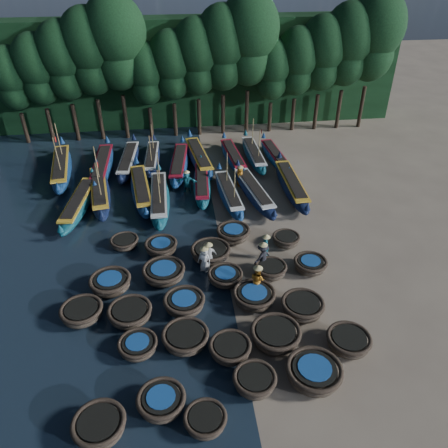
{
  "coord_description": "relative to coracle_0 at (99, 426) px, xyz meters",
  "views": [
    {
      "loc": [
        -2.57,
        -20.29,
        16.35
      ],
      "look_at": [
        0.24,
        2.06,
        1.3
      ],
      "focal_mm": 35.0,
      "sensor_mm": 36.0,
      "label": 1
    }
  ],
  "objects": [
    {
      "name": "tree_10",
      "position": [
        13.15,
        30.08,
        5.5
      ],
      "size": [
        3.68,
        3.68,
        8.68
      ],
      "color": "black",
      "rests_on": "ground"
    },
    {
      "name": "long_boat_14",
      "position": [
        5.69,
        23.57,
        0.11
      ],
      "size": [
        2.57,
        8.56,
        1.52
      ],
      "rotation": [
        0.0,
        0.0,
        0.13
      ],
      "color": "navy",
      "rests_on": "ground"
    },
    {
      "name": "fisherman_2",
      "position": [
        7.58,
        7.24,
        0.44
      ],
      "size": [
        1.0,
        1.05,
        1.91
      ],
      "rotation": [
        0.0,
        0.0,
        2.17
      ],
      "color": "#B76C18",
      "rests_on": "ground"
    },
    {
      "name": "coracle_4",
      "position": [
        8.97,
        1.36,
        0.01
      ],
      "size": [
        2.64,
        2.64,
        0.83
      ],
      "rotation": [
        0.0,
        0.0,
        0.14
      ],
      "color": "#4D3F30",
      "rests_on": "ground"
    },
    {
      "name": "coracle_17",
      "position": [
        5.98,
        8.26,
        -0.08
      ],
      "size": [
        2.29,
        2.29,
        0.68
      ],
      "rotation": [
        0.0,
        0.0,
        -0.29
      ],
      "color": "#4D3F30",
      "rests_on": "ground"
    },
    {
      "name": "coracle_8",
      "position": [
        7.79,
        3.66,
        0.0
      ],
      "size": [
        2.57,
        2.57,
        0.83
      ],
      "rotation": [
        0.0,
        0.0,
        0.14
      ],
      "color": "#4D3F30",
      "rests_on": "ground"
    },
    {
      "name": "coracle_7",
      "position": [
        5.54,
        3.15,
        -0.04
      ],
      "size": [
        2.31,
        2.31,
        0.75
      ],
      "rotation": [
        0.0,
        0.0,
        0.32
      ],
      "color": "#4D3F30",
      "rests_on": "ground"
    },
    {
      "name": "long_boat_3",
      "position": [
        1.02,
        18.63,
        0.09
      ],
      "size": [
        2.43,
        8.3,
        1.47
      ],
      "rotation": [
        0.0,
        0.0,
        0.12
      ],
      "color": "navy",
      "rests_on": "ground"
    },
    {
      "name": "long_boat_12",
      "position": [
        1.74,
        24.0,
        0.03
      ],
      "size": [
        1.66,
        7.35,
        3.13
      ],
      "rotation": [
        0.0,
        0.0,
        -0.05
      ],
      "color": "#0F153A",
      "rests_on": "ground"
    },
    {
      "name": "fisherman_4",
      "position": [
        5.16,
        9.53,
        0.48
      ],
      "size": [
        1.13,
        0.79,
        1.99
      ],
      "rotation": [
        0.0,
        0.0,
        0.37
      ],
      "color": "silver",
      "rests_on": "ground"
    },
    {
      "name": "tree_14",
      "position": [
        22.35,
        30.08,
        8.2
      ],
      "size": [
        5.34,
        5.34,
        12.58
      ],
      "color": "black",
      "rests_on": "ground"
    },
    {
      "name": "long_boat_6",
      "position": [
        7.38,
        17.23,
        0.05
      ],
      "size": [
        1.93,
        7.7,
        3.28
      ],
      "rotation": [
        0.0,
        0.0,
        0.08
      ],
      "color": "navy",
      "rests_on": "ground"
    },
    {
      "name": "long_boat_10",
      "position": [
        -2.24,
        22.92,
        0.12
      ],
      "size": [
        1.64,
        8.74,
        1.54
      ],
      "rotation": [
        0.0,
        0.0,
        -0.01
      ],
      "color": "navy",
      "rests_on": "ground"
    },
    {
      "name": "tree_8",
      "position": [
        8.55,
        30.08,
        7.53
      ],
      "size": [
        4.92,
        4.92,
        11.6
      ],
      "color": "black",
      "rests_on": "ground"
    },
    {
      "name": "coracle_16",
      "position": [
        2.58,
        8.95,
        -0.01
      ],
      "size": [
        2.92,
        2.92,
        0.79
      ],
      "rotation": [
        0.0,
        0.0,
        -0.36
      ],
      "color": "#4D3F30",
      "rests_on": "ground"
    },
    {
      "name": "coracle_1",
      "position": [
        2.39,
        0.79,
        -0.02
      ],
      "size": [
        2.05,
        2.05,
        0.77
      ],
      "rotation": [
        0.0,
        0.0,
        -0.09
      ],
      "color": "#4D3F30",
      "rests_on": "ground"
    },
    {
      "name": "long_boat_8",
      "position": [
        12.23,
        17.88,
        0.11
      ],
      "size": [
        1.53,
        8.63,
        1.52
      ],
      "rotation": [
        0.0,
        0.0,
        -0.0
      ],
      "color": "#0F153A",
      "rests_on": "ground"
    },
    {
      "name": "tree_6",
      "position": [
        3.95,
        30.08,
        6.18
      ],
      "size": [
        4.09,
        4.09,
        9.65
      ],
      "color": "black",
      "rests_on": "ground"
    },
    {
      "name": "long_boat_9",
      "position": [
        -5.5,
        22.96,
        0.14
      ],
      "size": [
        2.81,
        9.01,
        3.86
      ],
      "rotation": [
        0.0,
        0.0,
        0.14
      ],
      "color": "navy",
      "rests_on": "ground"
    },
    {
      "name": "tree_3",
      "position": [
        -2.95,
        30.08,
        7.53
      ],
      "size": [
        4.92,
        4.92,
        11.6
      ],
      "color": "black",
      "rests_on": "ground"
    },
    {
      "name": "tree_9",
      "position": [
        10.85,
        30.08,
        8.2
      ],
      "size": [
        5.34,
        5.34,
        12.58
      ],
      "color": "black",
      "rests_on": "ground"
    },
    {
      "name": "long_boat_5",
      "position": [
        5.55,
        18.96,
        0.03
      ],
      "size": [
        1.77,
        7.47,
        1.32
      ],
      "rotation": [
        0.0,
        0.0,
        -0.06
      ],
      "color": "#0F5455",
      "rests_on": "ground"
    },
    {
      "name": "fisherman_5",
      "position": [
        4.43,
        18.85,
        0.41
      ],
      "size": [
        1.64,
        0.76,
        1.9
      ],
      "rotation": [
        0.0,
        0.0,
        6.12
      ],
      "color": "#1B6674",
      "rests_on": "ground"
    },
    {
      "name": "coracle_20",
      "position": [
        0.18,
        12.29,
        -0.11
      ],
      "size": [
        1.77,
        1.77,
        0.63
      ],
      "rotation": [
        0.0,
        0.0,
        -0.08
      ],
      "color": "#4D3F30",
      "rests_on": "ground"
    },
    {
      "name": "coracle_10",
      "position": [
        -1.56,
        6.35,
        -0.02
      ],
      "size": [
        2.57,
        2.57,
        0.79
      ],
      "rotation": [
        0.0,
        0.0,
        -0.36
      ],
      "color": "#4D3F30",
      "rests_on": "ground"
    },
    {
      "name": "long_boat_17",
      "position": [
        12.16,
        23.15,
        0.03
      ],
      "size": [
        1.91,
        7.41,
        1.31
      ],
      "rotation": [
        0.0,
        0.0,
        0.08
      ],
      "color": "navy",
      "rests_on": "ground"
    },
    {
      "name": "fisherman_3",
      "position": [
        8.25,
        9.15,
        0.45
      ],
      "size": [
        1.32,
        1.16,
        1.98
      ],
      "rotation": [
        0.0,
        0.0,
        3.69
      ],
      "color": "black",
      "rests_on": "ground"
    },
    {
      "name": "fisherman_1",
      "position": [
        8.64,
        10.17,
        0.43
      ],
      "size": [
        0.53,
        0.66,
        1.76
      ],
      "rotation": [
        0.0,
        0.0,
        1.88
      ],
      "color": "#1B6674",
      "rests_on": "ground"
    },
    {
      "name": "long_boat_7",
      "position": [
        9.26,
        17.25,
        0.08
      ],
      "size": [
        2.71,
        8.04,
        1.43
      ],
      "rotation": [
        0.0,
        0.0,
        0.17
      ],
      "color": "#0F153A",
      "rests_on": "ground"
    },
    {
      "name": "tree_4",
      "position": [
        -0.65,
        30.08,
        8.2
      ],
      "size": [
        5.34,
        5.34,
        12.58
      ],
      "color": "black",
      "rests_on": "ground"
    },
    {
      "name": "ground",
      "position": [
        6.15,
        10.08,
        -0.47
      ],
      "size": [
        120.0,
        120.0,
        0.0
      ],
      "primitive_type": "plane",
      "color": "gray",
      "rests_on": "ground"
    },
    {
      "name": "coracle_14",
      "position": [
        9.58,
        5.34,
        -0.0
      ],
      "size": [
        2.33,
        2.33,
        0.82
      ],
      "rotation": [
        0.0,
        0.0,
        0.13
      ],
      "color": "#4D3F30",
      "rests_on": "ground"
    },
    {
      "name": "fisherman_0",
      "position": [
        4.92,
        9.41,
        0.41
      ],
      "size": [
        0.95,
        0.86,
        1.82
      ],
      "rotation": [
        0.0,
        0.0,
        5.73
      ],
      "color": "silver",
      "rests_on": "ground"
    },
    {
      "name": "coracle_0",
      "position": [
        0.0,
        0.0,
        0.0
      ],
      "size": [
        2.21,
        2.21,
        0.82
      ],
      "rotation": [
        0.0,
        0.0,
        0.14
      ],
      "color": "#4D3F30",
      "rests_on": "ground"
    },
    {
      "name": "coracle_19",
      "position": [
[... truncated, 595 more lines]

